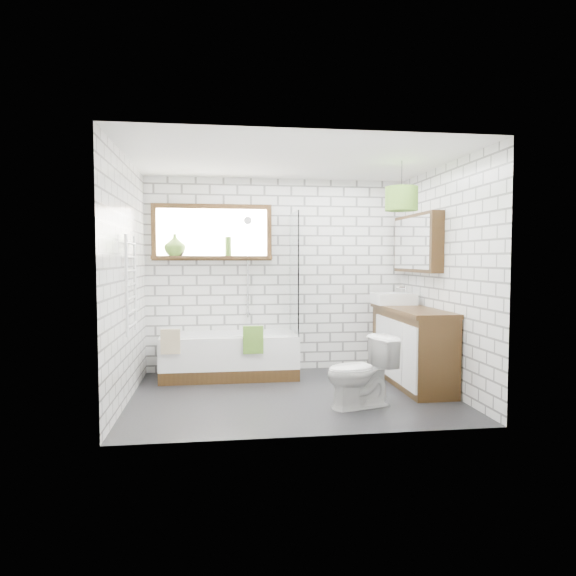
{
  "coord_description": "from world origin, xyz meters",
  "views": [
    {
      "loc": [
        -0.77,
        -5.38,
        1.46
      ],
      "look_at": [
        -0.01,
        0.25,
        1.14
      ],
      "focal_mm": 32.0,
      "sensor_mm": 36.0,
      "label": 1
    }
  ],
  "objects": [
    {
      "name": "wall_front",
      "position": [
        0.0,
        -1.3,
        1.25
      ],
      "size": [
        3.4,
        0.01,
        2.5
      ],
      "primitive_type": "cube",
      "color": "white",
      "rests_on": "ground"
    },
    {
      "name": "vase_dark",
      "position": [
        -1.29,
        1.23,
        1.58
      ],
      "size": [
        0.22,
        0.22,
        0.2
      ],
      "primitive_type": "imported",
      "rotation": [
        0.0,
        0.0,
        -0.21
      ],
      "color": "black",
      "rests_on": "window"
    },
    {
      "name": "towel_radiator",
      "position": [
        -1.66,
        0.0,
        1.2
      ],
      "size": [
        0.06,
        0.52,
        1.0
      ],
      "primitive_type": "cube",
      "color": "white",
      "rests_on": "wall_left"
    },
    {
      "name": "wall_left",
      "position": [
        -1.7,
        0.0,
        1.25
      ],
      "size": [
        0.01,
        2.6,
        2.5
      ],
      "primitive_type": "cube",
      "color": "white",
      "rests_on": "ground"
    },
    {
      "name": "tap",
      "position": [
        1.55,
        0.76,
        1.03
      ],
      "size": [
        0.03,
        0.03,
        0.17
      ],
      "primitive_type": "cylinder",
      "rotation": [
        0.0,
        0.0,
        -0.09
      ],
      "color": "silver",
      "rests_on": "vanity"
    },
    {
      "name": "wall_right",
      "position": [
        1.7,
        0.0,
        1.25
      ],
      "size": [
        0.01,
        2.6,
        2.5
      ],
      "primitive_type": "cube",
      "color": "white",
      "rests_on": "ground"
    },
    {
      "name": "towel_beige",
      "position": [
        -1.33,
        0.57,
        0.52
      ],
      "size": [
        0.22,
        0.05,
        0.29
      ],
      "primitive_type": "cube",
      "color": "tan",
      "rests_on": "bathtub"
    },
    {
      "name": "floor",
      "position": [
        0.0,
        0.0,
        -0.01
      ],
      "size": [
        3.4,
        2.6,
        0.01
      ],
      "primitive_type": "cube",
      "color": "black",
      "rests_on": "ground"
    },
    {
      "name": "shower_riser",
      "position": [
        -0.4,
        1.26,
        1.35
      ],
      "size": [
        0.02,
        0.02,
        1.3
      ],
      "primitive_type": "cylinder",
      "color": "silver",
      "rests_on": "wall_back"
    },
    {
      "name": "ceiling",
      "position": [
        0.0,
        0.0,
        2.5
      ],
      "size": [
        3.4,
        2.6,
        0.01
      ],
      "primitive_type": "cube",
      "color": "white",
      "rests_on": "ground"
    },
    {
      "name": "towel_green",
      "position": [
        -0.38,
        0.57,
        0.52
      ],
      "size": [
        0.24,
        0.06,
        0.32
      ],
      "primitive_type": "cube",
      "color": "#4E7E26",
      "rests_on": "bathtub"
    },
    {
      "name": "vanity",
      "position": [
        1.45,
        0.28,
        0.45
      ],
      "size": [
        0.5,
        1.57,
        0.9
      ],
      "primitive_type": "cube",
      "color": "black",
      "rests_on": "floor"
    },
    {
      "name": "pendant",
      "position": [
        1.16,
        -0.1,
        2.1
      ],
      "size": [
        0.35,
        0.35,
        0.25
      ],
      "primitive_type": "cylinder",
      "color": "#4E7E26",
      "rests_on": "ceiling"
    },
    {
      "name": "wall_back",
      "position": [
        0.0,
        1.3,
        1.25
      ],
      "size": [
        3.4,
        0.01,
        2.5
      ],
      "primitive_type": "cube",
      "color": "white",
      "rests_on": "ground"
    },
    {
      "name": "toilet",
      "position": [
        0.6,
        -0.54,
        0.35
      ],
      "size": [
        0.56,
        0.76,
        0.7
      ],
      "primitive_type": "imported",
      "rotation": [
        0.0,
        0.0,
        -1.31
      ],
      "color": "white",
      "rests_on": "floor"
    },
    {
      "name": "shower_screen",
      "position": [
        0.16,
        0.93,
        1.29
      ],
      "size": [
        0.02,
        0.72,
        1.5
      ],
      "primitive_type": "cube",
      "color": "white",
      "rests_on": "bathtub"
    },
    {
      "name": "bottle",
      "position": [
        -0.65,
        1.23,
        1.6
      ],
      "size": [
        0.1,
        0.1,
        0.24
      ],
      "primitive_type": "cylinder",
      "rotation": [
        0.0,
        0.0,
        0.39
      ],
      "color": "#558328",
      "rests_on": "window"
    },
    {
      "name": "vase_olive",
      "position": [
        -1.32,
        1.23,
        1.62
      ],
      "size": [
        0.29,
        0.29,
        0.28
      ],
      "primitive_type": "imported",
      "rotation": [
        0.0,
        0.0,
        -0.09
      ],
      "color": "#558328",
      "rests_on": "window"
    },
    {
      "name": "basin",
      "position": [
        1.39,
        0.76,
        0.97
      ],
      "size": [
        0.48,
        0.42,
        0.14
      ],
      "primitive_type": "cube",
      "color": "white",
      "rests_on": "vanity"
    },
    {
      "name": "window",
      "position": [
        -0.85,
        1.26,
        1.8
      ],
      "size": [
        1.52,
        0.16,
        0.68
      ],
      "primitive_type": "cube",
      "color": "black",
      "rests_on": "wall_back"
    },
    {
      "name": "mirror_cabinet",
      "position": [
        1.62,
        0.6,
        1.65
      ],
      "size": [
        0.16,
        1.2,
        0.7
      ],
      "primitive_type": "cube",
      "color": "black",
      "rests_on": "wall_right"
    },
    {
      "name": "bathtub",
      "position": [
        -0.65,
        0.93,
        0.27
      ],
      "size": [
        1.65,
        0.73,
        0.54
      ],
      "primitive_type": "cube",
      "color": "white",
      "rests_on": "floor"
    }
  ]
}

